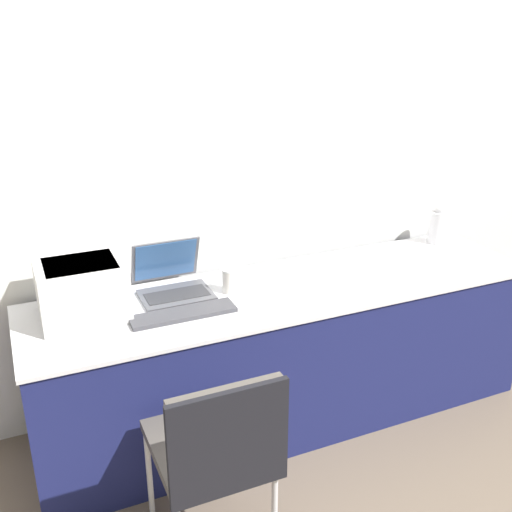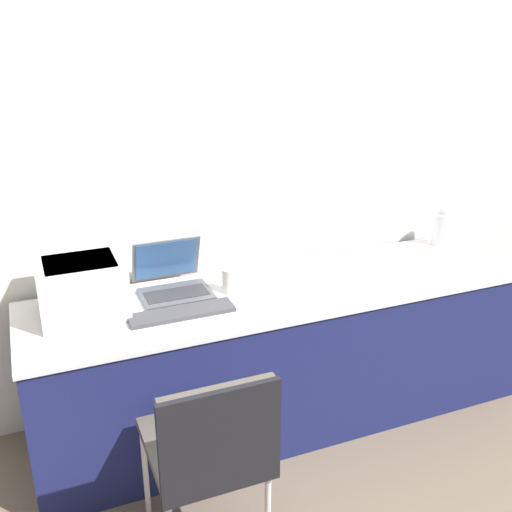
% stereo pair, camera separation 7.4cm
% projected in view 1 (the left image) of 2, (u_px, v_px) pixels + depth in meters
% --- Properties ---
extents(ground_plane, '(14.00, 14.00, 0.00)m').
position_uv_depth(ground_plane, '(315.00, 450.00, 2.96)').
color(ground_plane, '#6B5B4C').
extents(wall_back, '(8.00, 0.05, 2.60)m').
position_uv_depth(wall_back, '(256.00, 161.00, 3.10)').
color(wall_back, silver).
rests_on(wall_back, ground_plane).
extents(table, '(2.58, 0.67, 0.75)m').
position_uv_depth(table, '(287.00, 353.00, 3.10)').
color(table, '#191E51').
rests_on(table, ground_plane).
extents(printer, '(0.37, 0.33, 0.27)m').
position_uv_depth(printer, '(81.00, 286.00, 2.62)').
color(printer, silver).
rests_on(printer, table).
extents(laptop_left, '(0.34, 0.34, 0.24)m').
position_uv_depth(laptop_left, '(172.00, 282.00, 2.89)').
color(laptop_left, '#4C4C51').
rests_on(laptop_left, table).
extents(external_keyboard, '(0.48, 0.12, 0.02)m').
position_uv_depth(external_keyboard, '(183.00, 314.00, 2.67)').
color(external_keyboard, '#3D3D42').
rests_on(external_keyboard, table).
extents(coffee_cup, '(0.08, 0.08, 0.12)m').
position_uv_depth(coffee_cup, '(230.00, 280.00, 2.89)').
color(coffee_cup, white).
rests_on(coffee_cup, table).
extents(metal_pitcher, '(0.11, 0.11, 0.24)m').
position_uv_depth(metal_pitcher, '(438.00, 226.00, 3.51)').
color(metal_pitcher, silver).
rests_on(metal_pitcher, table).
extents(chair, '(0.43, 0.49, 0.86)m').
position_uv_depth(chair, '(217.00, 446.00, 2.17)').
color(chair, '#4C4742').
rests_on(chair, ground_plane).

